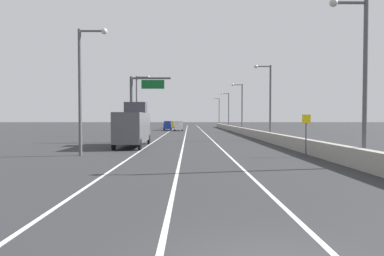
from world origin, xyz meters
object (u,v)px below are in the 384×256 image
(lamp_post_right_third, at_px, (241,104))
(lamp_post_right_fifth, at_px, (218,110))
(lamp_post_right_second, at_px, (268,97))
(lamp_post_left_mid, at_px, (138,101))
(speed_advisory_sign, at_px, (306,132))
(lamp_post_right_near, at_px, (360,70))
(lamp_post_left_near, at_px, (84,82))
(car_blue_2, at_px, (168,126))
(box_truck, at_px, (133,126))
(lamp_post_right_fourth, at_px, (228,108))
(car_yellow_0, at_px, (171,125))
(car_white_1, at_px, (178,126))
(overhead_sign_gantry, at_px, (138,101))

(lamp_post_right_third, height_order, lamp_post_right_fifth, same)
(lamp_post_right_second, relative_size, lamp_post_left_mid, 1.00)
(speed_advisory_sign, bearing_deg, lamp_post_right_near, -77.74)
(lamp_post_right_third, xyz_separation_m, lamp_post_left_near, (-17.47, -38.34, 0.00))
(lamp_post_right_fifth, height_order, car_blue_2, lamp_post_right_fifth)
(lamp_post_right_second, xyz_separation_m, box_truck, (-15.07, -8.45, -3.38))
(lamp_post_right_near, bearing_deg, car_blue_2, 103.97)
(speed_advisory_sign, xyz_separation_m, lamp_post_right_third, (1.48, 39.19, 3.61))
(lamp_post_right_near, relative_size, lamp_post_right_second, 1.00)
(speed_advisory_sign, distance_m, lamp_post_right_third, 39.38)
(lamp_post_right_fifth, relative_size, lamp_post_left_mid, 1.00)
(lamp_post_right_fourth, height_order, car_blue_2, lamp_post_right_fourth)
(lamp_post_right_second, xyz_separation_m, lamp_post_right_fourth, (0.24, 44.34, 0.00))
(lamp_post_right_fourth, distance_m, lamp_post_left_near, 63.01)
(car_blue_2, bearing_deg, car_yellow_0, 90.33)
(lamp_post_left_mid, bearing_deg, lamp_post_right_fifth, 72.89)
(lamp_post_right_near, relative_size, lamp_post_right_fifth, 1.00)
(lamp_post_left_mid, height_order, car_blue_2, lamp_post_left_mid)
(box_truck, bearing_deg, car_white_1, 85.60)
(lamp_post_right_near, xyz_separation_m, lamp_post_right_third, (0.36, 44.34, 0.00))
(lamp_post_right_near, distance_m, lamp_post_right_third, 44.34)
(car_yellow_0, bearing_deg, speed_advisory_sign, -78.99)
(lamp_post_right_fourth, xyz_separation_m, car_yellow_0, (-14.93, 7.14, -4.41))
(lamp_post_right_fourth, bearing_deg, car_yellow_0, 154.44)
(lamp_post_left_near, xyz_separation_m, car_white_1, (5.37, 47.81, -4.30))
(lamp_post_right_second, xyz_separation_m, car_white_1, (-11.98, 31.65, -4.30))
(lamp_post_left_near, bearing_deg, lamp_post_right_near, -19.33)
(car_yellow_0, bearing_deg, car_blue_2, -89.67)
(speed_advisory_sign, bearing_deg, car_blue_2, 104.14)
(box_truck, bearing_deg, lamp_post_right_third, 63.63)
(lamp_post_right_fifth, relative_size, car_blue_2, 2.22)
(car_yellow_0, bearing_deg, lamp_post_right_third, -63.20)
(car_yellow_0, bearing_deg, car_white_1, -82.22)
(lamp_post_right_fourth, xyz_separation_m, car_white_1, (-12.22, -12.69, -4.30))
(car_white_1, xyz_separation_m, car_blue_2, (-2.62, 3.85, -0.03))
(lamp_post_right_near, height_order, lamp_post_left_mid, same)
(lamp_post_right_third, distance_m, lamp_post_right_fourth, 22.17)
(lamp_post_right_near, xyz_separation_m, lamp_post_right_second, (0.25, 22.17, 0.00))
(overhead_sign_gantry, distance_m, lamp_post_right_fourth, 49.42)
(lamp_post_right_third, xyz_separation_m, car_blue_2, (-14.71, 13.33, -4.33))
(car_yellow_0, bearing_deg, lamp_post_left_mid, -93.84)
(lamp_post_right_near, distance_m, car_blue_2, 59.58)
(lamp_post_right_near, distance_m, lamp_post_left_near, 18.13)
(overhead_sign_gantry, height_order, lamp_post_left_near, lamp_post_left_near)
(car_yellow_0, bearing_deg, lamp_post_left_near, -92.25)
(overhead_sign_gantry, distance_m, lamp_post_right_second, 15.74)
(car_blue_2, relative_size, box_truck, 0.50)
(lamp_post_right_second, distance_m, lamp_post_right_fifth, 66.51)
(lamp_post_right_near, relative_size, lamp_post_left_mid, 1.00)
(lamp_post_right_third, bearing_deg, lamp_post_right_fifth, 90.39)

